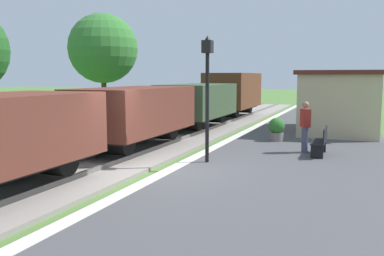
# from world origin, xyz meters

# --- Properties ---
(ground_plane) EXTENTS (160.00, 160.00, 0.00)m
(ground_plane) POSITION_xyz_m (0.00, 0.00, 0.00)
(ground_plane) COLOR #517A38
(platform_slab) EXTENTS (6.00, 60.00, 0.25)m
(platform_slab) POSITION_xyz_m (3.20, 0.00, 0.12)
(platform_slab) COLOR #4C4C4F
(platform_slab) RESTS_ON ground
(platform_edge_stripe) EXTENTS (0.36, 60.00, 0.01)m
(platform_edge_stripe) POSITION_xyz_m (0.40, 0.00, 0.25)
(platform_edge_stripe) COLOR silver
(platform_edge_stripe) RESTS_ON platform_slab
(track_ballast) EXTENTS (3.80, 60.00, 0.12)m
(track_ballast) POSITION_xyz_m (-2.40, 0.00, 0.06)
(track_ballast) COLOR gray
(track_ballast) RESTS_ON ground
(rail_near) EXTENTS (0.07, 60.00, 0.14)m
(rail_near) POSITION_xyz_m (-1.68, 0.00, 0.19)
(rail_near) COLOR slate
(rail_near) RESTS_ON track_ballast
(rail_far) EXTENTS (0.07, 60.00, 0.14)m
(rail_far) POSITION_xyz_m (-3.12, 0.00, 0.19)
(rail_far) COLOR slate
(rail_far) RESTS_ON track_ballast
(freight_train) EXTENTS (2.50, 26.00, 2.72)m
(freight_train) POSITION_xyz_m (-2.40, 7.26, 1.48)
(freight_train) COLOR brown
(freight_train) RESTS_ON rail_near
(station_hut) EXTENTS (3.50, 5.80, 2.78)m
(station_hut) POSITION_xyz_m (4.40, 10.29, 1.65)
(station_hut) COLOR tan
(station_hut) RESTS_ON platform_slab
(bench_near_hut) EXTENTS (0.42, 1.50, 0.91)m
(bench_near_hut) POSITION_xyz_m (4.07, 3.87, 0.72)
(bench_near_hut) COLOR black
(bench_near_hut) RESTS_ON platform_slab
(person_waiting) EXTENTS (0.39, 0.45, 1.71)m
(person_waiting) POSITION_xyz_m (3.52, 4.19, 1.18)
(person_waiting) COLOR #474C66
(person_waiting) RESTS_ON platform_slab
(potted_planter) EXTENTS (0.64, 0.64, 0.92)m
(potted_planter) POSITION_xyz_m (2.20, 6.40, 0.72)
(potted_planter) COLOR slate
(potted_planter) RESTS_ON platform_slab
(lamp_post_near) EXTENTS (0.28, 0.28, 3.70)m
(lamp_post_near) POSITION_xyz_m (1.00, 1.53, 2.80)
(lamp_post_near) COLOR black
(lamp_post_near) RESTS_ON platform_slab
(tree_trackside_far) EXTENTS (3.79, 3.79, 6.19)m
(tree_trackside_far) POSITION_xyz_m (-7.93, 9.84, 4.28)
(tree_trackside_far) COLOR #4C3823
(tree_trackside_far) RESTS_ON ground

